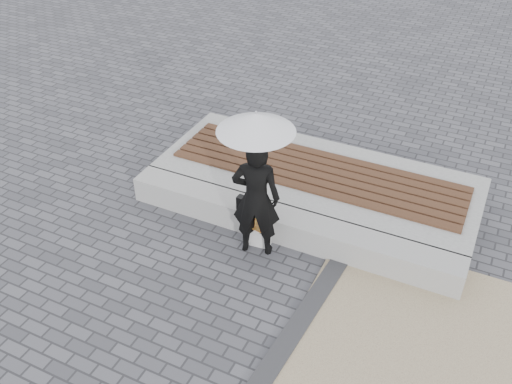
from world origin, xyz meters
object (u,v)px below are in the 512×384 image
woman (256,198)px  parasol (256,122)px  handbag (247,205)px  canvas_tote (258,233)px  seating_ledge (287,226)px

woman → parasol: bearing=163.8°
woman → handbag: (-0.28, 0.28, -0.39)m
handbag → canvas_tote: (0.25, -0.16, -0.32)m
parasol → handbag: size_ratio=4.17×
seating_ledge → woman: woman is taller
seating_ledge → handbag: handbag is taller
woman → canvas_tote: size_ratio=4.72×
canvas_tote → handbag: bearing=141.2°
parasol → handbag: parasol is taller
canvas_tote → parasol: bearing=-83.6°
parasol → canvas_tote: size_ratio=3.34×
seating_ledge → woman: bearing=-122.3°
woman → handbag: woman is taller
seating_ledge → canvas_tote: size_ratio=13.18×
seating_ledge → canvas_tote: (-0.30, -0.33, -0.01)m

